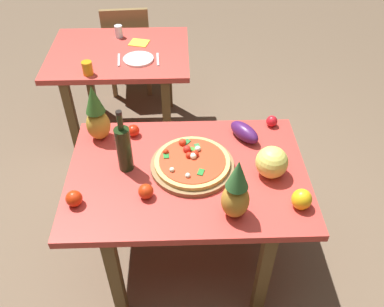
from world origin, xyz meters
name	(u,v)px	position (x,y,z in m)	size (l,w,h in m)	color
ground_plane	(188,256)	(0.00, 0.00, 0.00)	(10.00, 10.00, 0.00)	brown
display_table	(188,184)	(0.00, 0.00, 0.65)	(1.22, 0.84, 0.74)	brown
background_table	(120,64)	(-0.48, 1.30, 0.64)	(1.04, 0.80, 0.74)	brown
dining_chair	(128,45)	(-0.49, 1.93, 0.48)	(0.43, 0.43, 0.85)	olive
pizza_board	(192,165)	(0.03, 0.03, 0.76)	(0.43, 0.43, 0.03)	olive
pizza	(192,161)	(0.02, 0.04, 0.78)	(0.39, 0.39, 0.06)	#DAB55F
wine_bottle	(124,148)	(-0.31, 0.04, 0.88)	(0.08, 0.08, 0.35)	black
pineapple_left	(97,116)	(-0.48, 0.29, 0.89)	(0.13, 0.13, 0.33)	gold
pineapple_right	(236,192)	(0.21, -0.28, 0.89)	(0.13, 0.13, 0.33)	#B9882F
melon	(272,162)	(0.42, -0.03, 0.83)	(0.16, 0.16, 0.16)	#E1D962
bell_pepper	(302,199)	(0.52, -0.25, 0.79)	(0.09, 0.09, 0.10)	yellow
eggplant	(244,132)	(0.32, 0.25, 0.79)	(0.20, 0.09, 0.09)	#471B57
tomato_by_bottle	(133,131)	(-0.29, 0.30, 0.78)	(0.07, 0.07, 0.07)	red
tomato_at_corner	(74,199)	(-0.53, -0.20, 0.78)	(0.08, 0.08, 0.08)	red
tomato_beside_pepper	(146,191)	(-0.20, -0.16, 0.78)	(0.07, 0.07, 0.07)	red
tomato_near_board	(272,121)	(0.49, 0.37, 0.78)	(0.06, 0.06, 0.06)	red
drinking_glass_juice	(87,68)	(-0.65, 0.98, 0.79)	(0.07, 0.07, 0.09)	orange
drinking_glass_water	(119,31)	(-0.50, 1.54, 0.79)	(0.06, 0.06, 0.09)	silver
dinner_plate	(138,59)	(-0.33, 1.16, 0.75)	(0.22, 0.22, 0.02)	white
fork_utensil	(119,60)	(-0.47, 1.16, 0.75)	(0.02, 0.18, 0.01)	silver
knife_utensil	(158,59)	(-0.19, 1.16, 0.75)	(0.02, 0.18, 0.01)	silver
napkin_folded	(139,43)	(-0.34, 1.42, 0.75)	(0.14, 0.12, 0.01)	yellow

